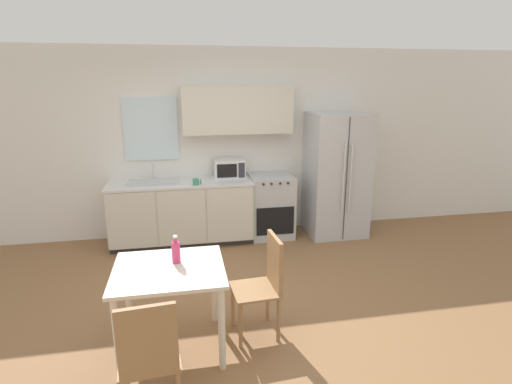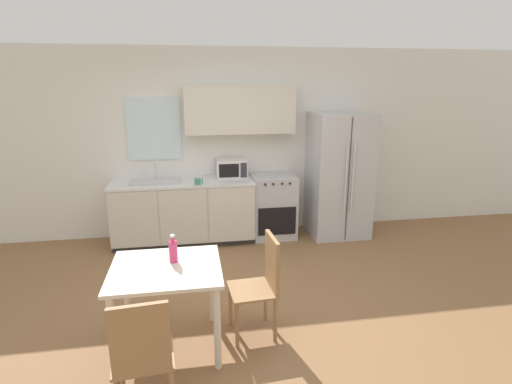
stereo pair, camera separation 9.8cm
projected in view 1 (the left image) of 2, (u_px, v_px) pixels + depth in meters
ground_plane at (236, 305)px, 4.11m from camera, size 12.00×12.00×0.00m
wall_back at (217, 139)px, 5.79m from camera, size 12.00×0.38×2.70m
kitchen_counter at (182, 212)px, 5.63m from camera, size 1.97×0.68×0.89m
oven_range at (271, 206)px, 5.89m from camera, size 0.62×0.62×0.92m
refrigerator at (336, 175)px, 5.88m from camera, size 0.83×0.78×1.80m
kitchen_sink at (153, 181)px, 5.45m from camera, size 0.68×0.40×0.28m
microwave at (229, 168)px, 5.74m from camera, size 0.43×0.33×0.26m
coffee_mug at (196, 182)px, 5.32m from camera, size 0.12×0.08×0.09m
dining_table at (170, 282)px, 3.30m from camera, size 0.90×0.80×0.75m
dining_chair_near at (149, 354)px, 2.56m from camera, size 0.44×0.44×0.93m
dining_chair_side at (265, 279)px, 3.54m from camera, size 0.43×0.43×0.93m
drink_bottle at (176, 252)px, 3.34m from camera, size 0.07×0.07×0.24m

